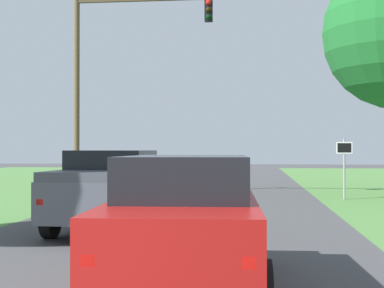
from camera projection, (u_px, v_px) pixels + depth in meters
name	position (u px, v px, depth m)	size (l,w,h in m)	color
ground_plane	(177.00, 227.00, 13.99)	(120.00, 120.00, 0.00)	#424244
red_suv_near	(186.00, 218.00, 7.79)	(2.26, 4.83, 1.83)	#9E1411
pickup_truck_lead	(114.00, 189.00, 13.63)	(2.32, 5.37, 1.90)	#4C515B
traffic_light	(110.00, 61.00, 23.63)	(6.28, 0.40, 8.74)	brown
keep_moving_sign	(344.00, 160.00, 21.77)	(0.60, 0.09, 2.33)	gray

